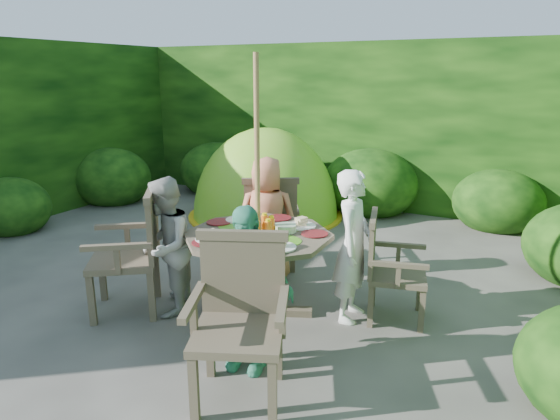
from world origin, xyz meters
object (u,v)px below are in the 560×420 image
at_px(parasol_pole, 258,192).
at_px(child_left, 166,247).
at_px(garden_chair_back, 270,221).
at_px(child_right, 353,246).
at_px(dome_tent, 265,216).
at_px(patio_table, 259,246).
at_px(garden_chair_right, 389,266).
at_px(garden_chair_front, 240,315).
at_px(garden_chair_left, 134,250).
at_px(child_back, 267,219).
at_px(child_front, 246,288).

bearing_deg(parasol_pole, child_left, -156.35).
bearing_deg(garden_chair_back, child_right, 119.57).
bearing_deg(dome_tent, parasol_pole, -74.37).
height_order(patio_table, parasol_pole, parasol_pole).
xyz_separation_m(garden_chair_right, garden_chair_front, (-0.57, -1.45, 0.07)).
bearing_deg(child_right, patio_table, 109.36).
bearing_deg(child_left, garden_chair_left, -96.08).
height_order(garden_chair_back, child_back, child_back).
height_order(patio_table, garden_chair_right, patio_table).
xyz_separation_m(parasol_pole, dome_tent, (-1.47, 2.76, -1.10)).
height_order(parasol_pole, garden_chair_right, parasol_pole).
bearing_deg(patio_table, garden_chair_back, 113.37).
xyz_separation_m(patio_table, parasol_pole, (-0.00, -0.00, 0.47)).
bearing_deg(dome_tent, child_front, -75.27).
height_order(child_right, child_front, child_right).
bearing_deg(patio_table, child_back, 113.96).
relative_size(garden_chair_left, garden_chair_front, 1.03).
distance_m(child_left, child_back, 1.13).
bearing_deg(garden_chair_front, garden_chair_right, 45.28).
xyz_separation_m(garden_chair_front, dome_tent, (-1.91, 3.76, -0.54)).
bearing_deg(child_left, child_back, 132.92).
relative_size(child_front, dome_tent, 0.46).
relative_size(garden_chair_right, garden_chair_left, 0.84).
bearing_deg(garden_chair_back, patio_table, 83.43).
distance_m(patio_table, child_front, 0.80).
bearing_deg(patio_table, child_front, -66.66).
relative_size(garden_chair_front, dome_tent, 0.39).
distance_m(parasol_pole, garden_chair_right, 1.27).
distance_m(child_right, child_left, 1.60).
relative_size(child_right, child_front, 1.08).
xyz_separation_m(garden_chair_right, dome_tent, (-2.48, 2.31, -0.47)).
relative_size(garden_chair_left, child_front, 0.87).
bearing_deg(dome_tent, patio_table, -74.29).
distance_m(parasol_pole, child_right, 0.92).
height_order(garden_chair_back, child_left, child_left).
xyz_separation_m(child_left, child_back, (0.41, 1.05, 0.03)).
bearing_deg(child_back, garden_chair_back, -95.90).
relative_size(garden_chair_left, child_right, 0.81).
bearing_deg(parasol_pole, garden_chair_right, 24.29).
distance_m(garden_chair_left, child_right, 1.89).
distance_m(garden_chair_left, dome_tent, 3.26).
bearing_deg(child_back, dome_tent, -88.07).
distance_m(patio_table, garden_chair_right, 1.11).
height_order(garden_chair_right, child_left, child_left).
xyz_separation_m(patio_table, child_back, (-0.32, 0.73, 0.00)).
height_order(child_right, child_back, child_right).
xyz_separation_m(child_right, child_back, (-1.05, 0.41, -0.02)).
relative_size(child_right, child_left, 1.07).
bearing_deg(garden_chair_right, garden_chair_front, 144.07).
height_order(garden_chair_left, garden_chair_front, garden_chair_left).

